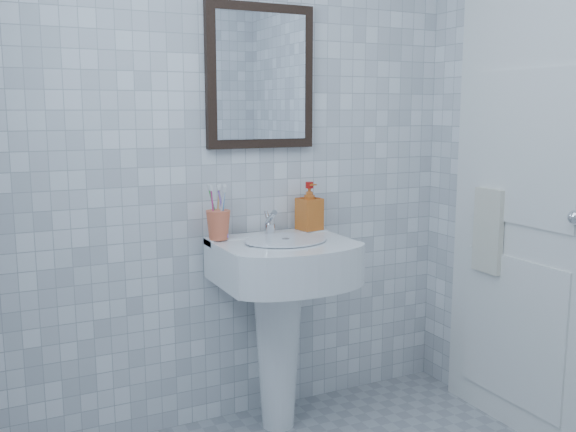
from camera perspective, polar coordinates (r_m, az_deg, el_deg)
wall_back at (r=2.83m, az=-5.09°, el=6.20°), size 2.20×0.02×2.50m
washbasin at (r=2.81m, az=-0.71°, el=-7.61°), size 0.57×0.41×0.87m
faucet at (r=2.82m, az=-1.62°, el=-0.73°), size 0.05×0.10×0.12m
toothbrush_cup at (r=2.73m, az=-6.21°, el=-0.79°), size 0.11×0.11×0.12m
soap_dispenser at (r=2.92m, az=1.91°, el=0.86°), size 0.11×0.11×0.22m
wall_mirror at (r=2.86m, az=-2.46°, el=12.27°), size 0.50×0.04×0.62m
bathroom_door at (r=2.92m, az=20.18°, el=0.81°), size 0.04×0.80×2.00m
towel_ring at (r=3.01m, az=17.81°, el=2.14°), size 0.01×0.18×0.18m
hand_towel at (r=3.02m, az=17.36°, el=-1.26°), size 0.03×0.16×0.38m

